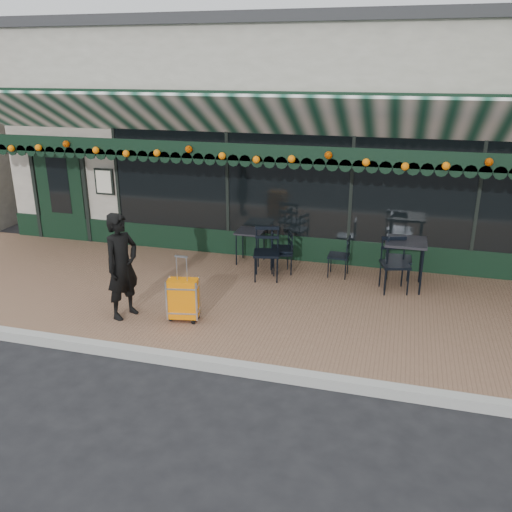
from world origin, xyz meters
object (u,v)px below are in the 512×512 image
(chair_b_front, at_px, (267,254))
(chair_a_left, at_px, (339,256))
(cafe_table_b, at_px, (250,234))
(woman, at_px, (122,266))
(chair_b_left, at_px, (281,253))
(chair_b_right, at_px, (282,249))
(chair_a_front, at_px, (395,265))
(chair_a_right, at_px, (398,260))
(cafe_table_a, at_px, (406,245))
(suitcase, at_px, (183,299))

(chair_b_front, bearing_deg, chair_a_left, 9.47)
(cafe_table_b, bearing_deg, woman, -113.01)
(chair_b_left, relative_size, chair_b_right, 0.90)
(woman, height_order, chair_b_left, woman)
(chair_a_front, bearing_deg, chair_a_left, 140.43)
(chair_b_right, bearing_deg, cafe_table_b, 55.17)
(chair_a_front, bearing_deg, cafe_table_b, 149.78)
(chair_b_front, bearing_deg, woman, -141.72)
(chair_a_left, distance_m, chair_a_right, 1.06)
(cafe_table_a, relative_size, chair_a_right, 0.91)
(suitcase, height_order, chair_a_front, suitcase)
(cafe_table_b, distance_m, chair_a_right, 2.82)
(chair_a_right, distance_m, chair_b_front, 2.30)
(chair_a_left, xyz_separation_m, chair_a_right, (1.05, -0.13, 0.08))
(cafe_table_a, relative_size, chair_b_left, 1.09)
(cafe_table_b, xyz_separation_m, chair_a_right, (2.79, -0.40, -0.12))
(suitcase, xyz_separation_m, chair_a_left, (2.01, 2.44, 0.04))
(chair_a_right, distance_m, chair_a_front, 0.32)
(chair_a_right, bearing_deg, chair_a_front, 169.40)
(cafe_table_a, relative_size, chair_a_front, 0.90)
(suitcase, xyz_separation_m, chair_b_left, (0.97, 2.31, 0.05))
(cafe_table_b, bearing_deg, chair_b_left, -29.70)
(suitcase, relative_size, cafe_table_b, 1.59)
(chair_a_front, bearing_deg, chair_b_right, 153.13)
(chair_a_front, relative_size, chair_b_left, 1.20)
(woman, xyz_separation_m, chair_b_right, (1.89, 2.49, -0.39))
(woman, xyz_separation_m, chair_b_front, (1.71, 2.05, -0.34))
(chair_a_right, bearing_deg, chair_b_front, 96.64)
(chair_a_right, relative_size, chair_b_right, 1.08)
(cafe_table_b, relative_size, chair_a_right, 0.70)
(suitcase, bearing_deg, cafe_table_a, 24.30)
(cafe_table_a, xyz_separation_m, chair_a_right, (-0.10, 0.08, -0.30))
(woman, relative_size, chair_b_front, 1.72)
(chair_a_right, xyz_separation_m, chair_b_left, (-2.08, -0.00, -0.07))
(cafe_table_b, xyz_separation_m, chair_b_left, (0.70, -0.40, -0.19))
(woman, distance_m, chair_a_front, 4.46)
(chair_b_right, relative_size, chair_b_front, 0.90)
(woman, relative_size, chair_b_right, 1.90)
(chair_a_front, height_order, chair_b_right, chair_a_front)
(chair_a_left, relative_size, chair_a_front, 0.81)
(chair_a_left, relative_size, chair_b_front, 0.80)
(cafe_table_a, bearing_deg, suitcase, -144.80)
(suitcase, bearing_deg, chair_b_right, 57.12)
(chair_a_left, relative_size, chair_a_right, 0.82)
(woman, xyz_separation_m, chair_b_left, (1.89, 2.40, -0.43))
(chair_a_right, bearing_deg, chair_b_right, 85.39)
(suitcase, xyz_separation_m, chair_b_right, (0.97, 2.40, 0.09))
(woman, height_order, cafe_table_a, woman)
(woman, relative_size, chair_b_left, 2.10)
(suitcase, distance_m, chair_b_left, 2.50)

